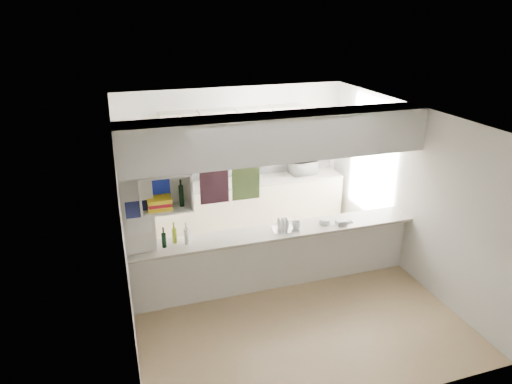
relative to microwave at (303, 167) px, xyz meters
name	(u,v)px	position (x,y,z in m)	size (l,w,h in m)	color
floor	(276,285)	(-1.30, -2.13, -1.05)	(4.80, 4.80, 0.00)	tan
ceiling	(280,114)	(-1.30, -2.13, 1.55)	(4.80, 4.80, 0.00)	white
wall_back	(233,157)	(-1.30, 0.27, 0.25)	(4.20, 4.20, 0.00)	silver
wall_left	(123,226)	(-3.40, -2.13, 0.25)	(4.80, 4.80, 0.00)	silver
wall_right	(406,190)	(0.80, -2.13, 0.25)	(4.80, 4.80, 0.00)	silver
servery_partition	(266,184)	(-1.48, -2.13, 0.61)	(4.20, 0.50, 2.60)	silver
cubby_shelf	(163,193)	(-2.87, -2.19, 0.66)	(0.65, 0.35, 0.50)	white
kitchen_run	(246,185)	(-1.14, 0.01, -0.23)	(3.60, 0.63, 2.24)	beige
microwave	(303,167)	(0.00, 0.00, 0.00)	(0.48, 0.32, 0.27)	white
bowl	(305,159)	(0.05, 0.02, 0.16)	(0.24, 0.24, 0.06)	#0E1E9F
dish_rack	(285,225)	(-1.19, -2.14, -0.05)	(0.39, 0.31, 0.20)	silver
cup	(296,225)	(-1.03, -2.16, -0.07)	(0.13, 0.13, 0.10)	white
wine_bottles	(175,237)	(-2.75, -2.10, -0.02)	(0.36, 0.14, 0.32)	black
plastic_tubs	(332,222)	(-0.47, -2.17, -0.10)	(0.50, 0.23, 0.08)	silver
utensil_jar	(208,180)	(-1.86, 0.02, -0.05)	(0.11, 0.11, 0.16)	black
knife_block	(212,178)	(-1.76, 0.05, -0.03)	(0.10, 0.08, 0.20)	#4E371A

